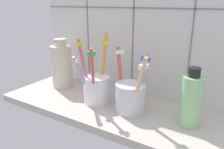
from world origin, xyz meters
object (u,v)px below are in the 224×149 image
toothbrush_cup_left (95,87)px  soap_bottle (191,100)px  toothbrush_cup_right (130,96)px  ceramic_vase (62,65)px

toothbrush_cup_left → soap_bottle: toothbrush_cup_left is taller
toothbrush_cup_left → soap_bottle: bearing=3.0°
toothbrush_cup_right → soap_bottle: toothbrush_cup_right is taller
toothbrush_cup_left → ceramic_vase: toothbrush_cup_left is taller
toothbrush_cup_left → soap_bottle: size_ratio=1.36×
toothbrush_cup_left → soap_bottle: 24.78cm
toothbrush_cup_right → ceramic_vase: toothbrush_cup_right is taller
toothbrush_cup_left → toothbrush_cup_right: 10.48cm
toothbrush_cup_right → ceramic_vase: (-26.59, 4.07, 2.84)cm
toothbrush_cup_right → toothbrush_cup_left: bearing=-179.2°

